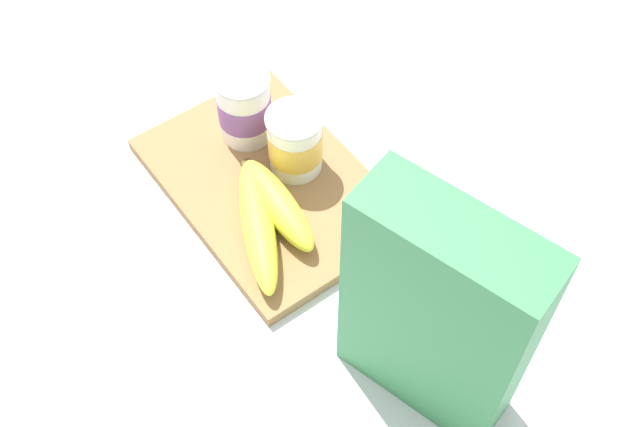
# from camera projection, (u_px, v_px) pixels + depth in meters

# --- Properties ---
(ground_plane) EXTENTS (2.40, 2.40, 0.00)m
(ground_plane) POSITION_uv_depth(u_px,v_px,m) (269.00, 188.00, 0.99)
(ground_plane) COLOR silver
(cutting_board) EXTENTS (0.32, 0.22, 0.02)m
(cutting_board) POSITION_uv_depth(u_px,v_px,m) (269.00, 184.00, 0.98)
(cutting_board) COLOR olive
(cutting_board) RESTS_ON ground_plane
(cereal_box) EXTENTS (0.19, 0.11, 0.28)m
(cereal_box) POSITION_uv_depth(u_px,v_px,m) (437.00, 315.00, 0.73)
(cereal_box) COLOR #38844C
(cereal_box) RESTS_ON ground_plane
(yogurt_cup_front) EXTENTS (0.07, 0.07, 0.10)m
(yogurt_cup_front) POSITION_uv_depth(u_px,v_px,m) (244.00, 107.00, 0.98)
(yogurt_cup_front) COLOR white
(yogurt_cup_front) RESTS_ON cutting_board
(yogurt_cup_back) EXTENTS (0.07, 0.07, 0.09)m
(yogurt_cup_back) POSITION_uv_depth(u_px,v_px,m) (296.00, 143.00, 0.95)
(yogurt_cup_back) COLOR white
(yogurt_cup_back) RESTS_ON cutting_board
(banana_bunch) EXTENTS (0.19, 0.12, 0.04)m
(banana_bunch) POSITION_uv_depth(u_px,v_px,m) (267.00, 215.00, 0.92)
(banana_bunch) COLOR yellow
(banana_bunch) RESTS_ON cutting_board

